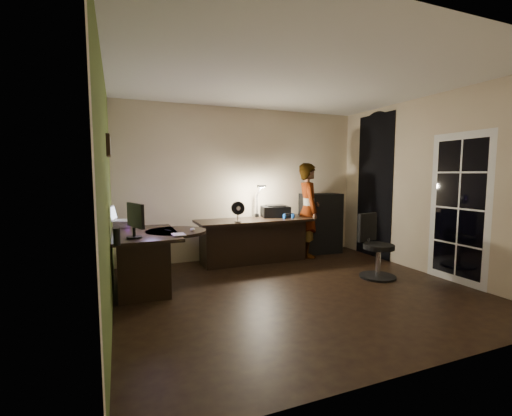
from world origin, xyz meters
name	(u,v)px	position (x,y,z in m)	size (l,w,h in m)	color
floor	(296,291)	(0.00, 0.00, -0.01)	(4.50, 4.00, 0.01)	black
ceiling	(299,79)	(0.00, 0.00, 2.71)	(4.50, 4.00, 0.01)	silver
wall_back	(244,184)	(0.00, 2.00, 1.35)	(4.50, 0.01, 2.70)	beige
wall_front	(430,198)	(0.00, -2.00, 1.35)	(4.50, 0.01, 2.70)	beige
wall_left	(106,191)	(-2.25, 0.00, 1.35)	(0.01, 4.00, 2.70)	beige
wall_right	(428,186)	(2.25, 0.00, 1.35)	(0.01, 4.00, 2.70)	beige
green_wall_overlay	(107,191)	(-2.24, 0.00, 1.35)	(0.00, 4.00, 2.70)	#475C23
arched_doorway	(374,186)	(2.24, 1.15, 1.30)	(0.01, 0.90, 2.60)	black
french_door	(459,209)	(2.24, -0.55, 1.05)	(0.02, 0.92, 2.10)	white
framed_picture	(108,146)	(-2.22, 0.45, 1.85)	(0.04, 0.30, 0.25)	black
desk_left	(146,261)	(-1.83, 0.81, 0.38)	(0.81, 1.32, 0.76)	black
desk_right	(255,241)	(0.03, 1.54, 0.38)	(2.01, 0.70, 0.75)	black
cabinet	(321,223)	(1.48, 1.75, 0.58)	(0.77, 0.38, 1.15)	black
laptop_stand	(121,224)	(-2.11, 1.38, 0.81)	(0.22, 0.19, 0.09)	silver
laptop	(124,213)	(-2.07, 1.38, 0.97)	(0.32, 0.30, 0.22)	silver
monitor	(134,225)	(-1.97, 0.44, 0.92)	(0.09, 0.45, 0.30)	black
mouse	(193,229)	(-1.22, 0.70, 0.79)	(0.06, 0.09, 0.04)	silver
phone	(138,237)	(-1.93, 0.45, 0.77)	(0.06, 0.12, 0.01)	black
pen	(168,230)	(-1.53, 0.81, 0.77)	(0.01, 0.13, 0.01)	black
speaker	(117,237)	(-2.17, 0.03, 0.86)	(0.07, 0.07, 0.18)	black
notepad	(179,234)	(-1.45, 0.43, 0.77)	(0.15, 0.21, 0.01)	silver
desk_fan	(238,212)	(-0.36, 1.31, 0.92)	(0.22, 0.12, 0.34)	black
headphones	(289,216)	(0.61, 1.41, 0.81)	(0.21, 0.09, 0.10)	#11419C
printer	(275,211)	(0.49, 1.69, 0.86)	(0.48, 0.38, 0.22)	black
desk_lamp	(257,200)	(0.18, 1.82, 1.06)	(0.15, 0.28, 0.61)	black
office_chair	(379,246)	(1.39, 0.04, 0.47)	(0.53, 0.53, 0.94)	black
person	(308,210)	(1.11, 1.59, 0.86)	(0.62, 0.41, 1.73)	#D8A88C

